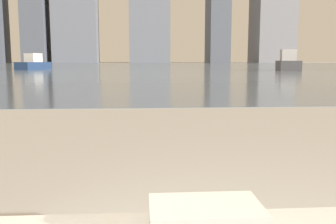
# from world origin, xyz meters

# --- Properties ---
(towel_stack) EXTENTS (0.26, 0.16, 0.08)m
(towel_stack) POSITION_xyz_m (-0.02, 0.94, 0.53)
(towel_stack) COLOR silver
(towel_stack) RESTS_ON bathtub
(harbor_water) EXTENTS (180.00, 110.00, 0.01)m
(harbor_water) POSITION_xyz_m (0.00, 62.00, 0.01)
(harbor_water) COLOR slate
(harbor_water) RESTS_ON ground_plane
(harbor_boat_0) EXTENTS (2.44, 4.14, 1.47)m
(harbor_boat_0) POSITION_xyz_m (-10.15, 35.42, 0.53)
(harbor_boat_0) COLOR navy
(harbor_boat_0) RESTS_ON harbor_water
(harbor_boat_1) EXTENTS (2.72, 4.90, 1.74)m
(harbor_boat_1) POSITION_xyz_m (11.95, 30.85, 0.62)
(harbor_boat_1) COLOR #4C4C51
(harbor_boat_1) RESTS_ON harbor_water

